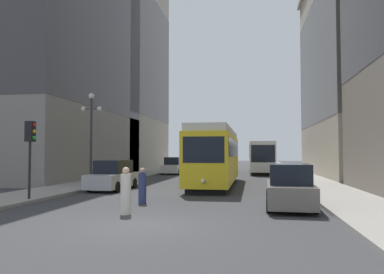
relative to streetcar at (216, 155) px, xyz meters
name	(u,v)px	position (x,y,z in m)	size (l,w,h in m)	color
ground_plane	(140,225)	(-0.95, -14.57, -2.10)	(200.00, 200.00, 0.00)	#38383A
sidewalk_left	(171,169)	(-8.89, 25.43, -2.03)	(3.30, 120.00, 0.15)	gray
sidewalk_right	(286,169)	(6.99, 25.43, -2.03)	(3.30, 120.00, 0.15)	gray
streetcar	(216,155)	(0.00, 0.00, 0.00)	(2.64, 13.17, 3.89)	black
transit_bus	(261,156)	(3.48, 16.96, -0.15)	(2.74, 11.97, 3.45)	black
parked_car_left_near	(113,176)	(-5.94, -4.04, -1.26)	(2.02, 4.60, 1.82)	black
parked_car_left_mid	(174,166)	(-5.94, 13.59, -1.26)	(1.90, 4.54, 1.82)	black
parked_car_right_far	(290,188)	(4.04, -10.14, -1.26)	(2.00, 4.41, 1.82)	black
pedestrian_crossing_near	(126,192)	(-2.07, -12.68, -1.29)	(0.39, 0.39, 1.75)	beige
pedestrian_crossing_far	(142,187)	(-2.36, -9.67, -1.36)	(0.36, 0.36, 1.60)	navy
traffic_light_near_left	(30,139)	(-7.62, -10.11, 0.81)	(0.47, 0.36, 3.59)	#232328
lamp_post_left_near	(91,125)	(-7.84, -3.11, 1.97)	(1.41, 0.36, 6.03)	#333338
building_left_corner	(37,41)	(-17.51, 5.91, 10.72)	(14.53, 20.50, 24.89)	gray
building_left_midblock	(113,64)	(-16.19, 21.80, 12.27)	(11.90, 19.24, 27.89)	#A89E8E
building_right_midblock	(374,65)	(14.23, 12.17, 8.76)	(11.76, 20.75, 21.11)	#B2A893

